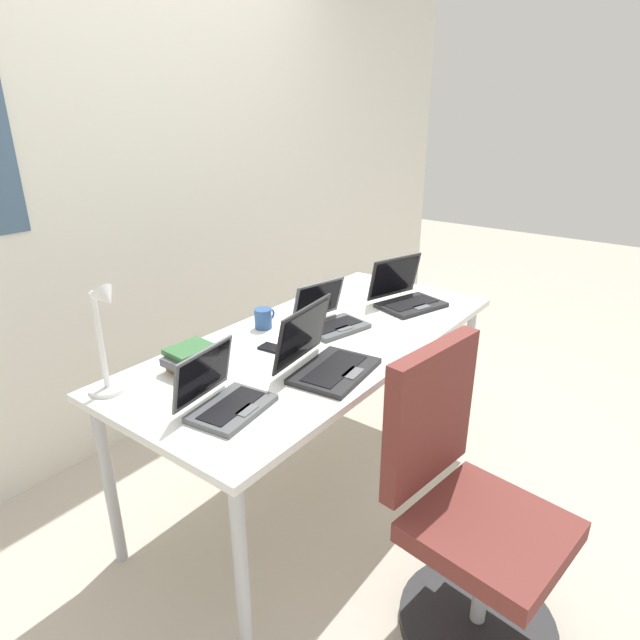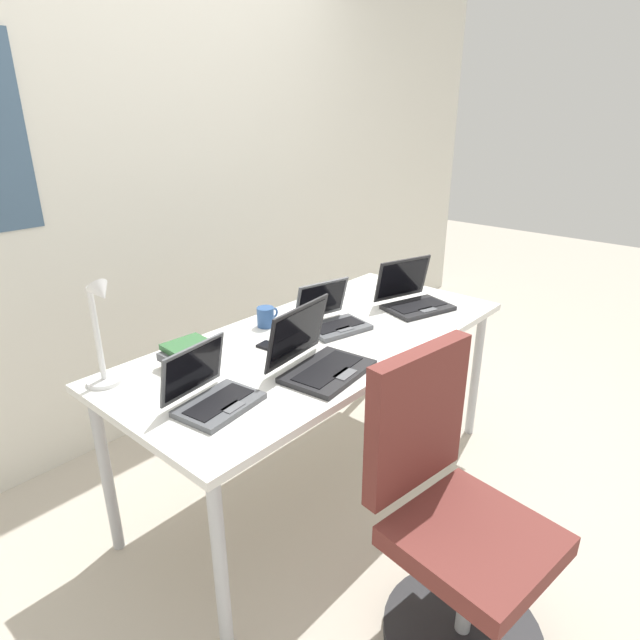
# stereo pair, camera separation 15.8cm
# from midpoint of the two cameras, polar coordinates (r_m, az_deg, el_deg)

# --- Properties ---
(ground_plane) EXTENTS (12.00, 12.00, 0.00)m
(ground_plane) POSITION_cam_midpoint_polar(r_m,az_deg,el_deg) (2.64, -1.79, -16.75)
(ground_plane) COLOR #B7AD9E
(wall_back) EXTENTS (6.00, 0.13, 2.60)m
(wall_back) POSITION_cam_midpoint_polar(r_m,az_deg,el_deg) (2.91, -19.83, 13.72)
(wall_back) COLOR silver
(wall_back) RESTS_ON ground_plane
(desk) EXTENTS (1.80, 0.80, 0.74)m
(desk) POSITION_cam_midpoint_polar(r_m,az_deg,el_deg) (2.28, -1.99, -3.22)
(desk) COLOR white
(desk) RESTS_ON ground_plane
(desk_lamp) EXTENTS (0.12, 0.18, 0.40)m
(desk_lamp) POSITION_cam_midpoint_polar(r_m,az_deg,el_deg) (1.91, -24.12, -2.05)
(desk_lamp) COLOR white
(desk_lamp) RESTS_ON desk
(laptop_front_right) EXTENTS (0.37, 0.34, 0.23)m
(laptop_front_right) POSITION_cam_midpoint_polar(r_m,az_deg,el_deg) (2.64, 7.46, 2.54)
(laptop_front_right) COLOR #232326
(laptop_front_right) RESTS_ON desk
(laptop_center) EXTENTS (0.29, 0.26, 0.20)m
(laptop_center) POSITION_cam_midpoint_polar(r_m,az_deg,el_deg) (1.77, -12.84, -8.08)
(laptop_center) COLOR #515459
(laptop_center) RESTS_ON desk
(laptop_back_right) EXTENTS (0.31, 0.29, 0.19)m
(laptop_back_right) POSITION_cam_midpoint_polar(r_m,az_deg,el_deg) (2.35, -0.89, 0.19)
(laptop_back_right) COLOR #515459
(laptop_back_right) RESTS_ON desk
(laptop_near_lamp) EXTENTS (0.36, 0.32, 0.24)m
(laptop_near_lamp) POSITION_cam_midpoint_polar(r_m,az_deg,el_deg) (1.96, -1.80, -4.21)
(laptop_near_lamp) COLOR #232326
(laptop_near_lamp) RESTS_ON desk
(computer_mouse) EXTENTS (0.10, 0.11, 0.03)m
(computer_mouse) POSITION_cam_midpoint_polar(r_m,az_deg,el_deg) (2.95, 6.35, 4.11)
(computer_mouse) COLOR black
(computer_mouse) RESTS_ON desk
(cell_phone) EXTENTS (0.08, 0.14, 0.01)m
(cell_phone) POSITION_cam_midpoint_polar(r_m,az_deg,el_deg) (2.16, -6.86, -3.11)
(cell_phone) COLOR black
(cell_phone) RESTS_ON desk
(book_stack) EXTENTS (0.20, 0.14, 0.09)m
(book_stack) POSITION_cam_midpoint_polar(r_m,az_deg,el_deg) (2.05, -15.61, -3.97)
(book_stack) COLOR brown
(book_stack) RESTS_ON desk
(coffee_mug) EXTENTS (0.11, 0.08, 0.09)m
(coffee_mug) POSITION_cam_midpoint_polar(r_m,az_deg,el_deg) (2.36, -7.95, 0.15)
(coffee_mug) COLOR #2D518C
(coffee_mug) RESTS_ON desk
(office_chair) EXTENTS (0.52, 0.57, 0.97)m
(office_chair) POSITION_cam_midpoint_polar(r_m,az_deg,el_deg) (1.89, 12.90, -20.36)
(office_chair) COLOR black
(office_chair) RESTS_ON ground_plane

